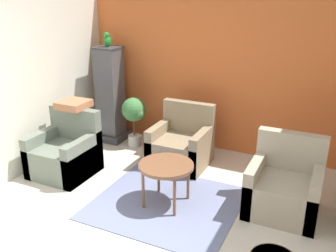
{
  "coord_description": "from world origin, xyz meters",
  "views": [
    {
      "loc": [
        1.85,
        -2.33,
        2.5
      ],
      "look_at": [
        0.0,
        1.56,
        0.89
      ],
      "focal_mm": 40.0,
      "sensor_mm": 36.0,
      "label": 1
    }
  ],
  "objects_px": {
    "armchair_right": "(284,188)",
    "potted_plant": "(134,113)",
    "armchair_middle": "(181,146)",
    "armchair_left": "(65,154)",
    "birdcage": "(110,97)",
    "coffee_table": "(166,168)",
    "parrot": "(107,40)"
  },
  "relations": [
    {
      "from": "armchair_left",
      "to": "armchair_middle",
      "type": "bearing_deg",
      "value": 35.38
    },
    {
      "from": "parrot",
      "to": "armchair_left",
      "type": "bearing_deg",
      "value": -84.94
    },
    {
      "from": "armchair_left",
      "to": "armchair_middle",
      "type": "height_order",
      "value": "same"
    },
    {
      "from": "armchair_left",
      "to": "armchair_right",
      "type": "bearing_deg",
      "value": 6.51
    },
    {
      "from": "coffee_table",
      "to": "armchair_middle",
      "type": "relative_size",
      "value": 0.73
    },
    {
      "from": "armchair_left",
      "to": "armchair_middle",
      "type": "distance_m",
      "value": 1.67
    },
    {
      "from": "armchair_right",
      "to": "parrot",
      "type": "xyz_separation_m",
      "value": [
        -3.06,
        1.03,
        1.41
      ]
    },
    {
      "from": "armchair_right",
      "to": "armchair_left",
      "type": "bearing_deg",
      "value": -173.49
    },
    {
      "from": "armchair_left",
      "to": "parrot",
      "type": "xyz_separation_m",
      "value": [
        -0.12,
        1.36,
        1.41
      ]
    },
    {
      "from": "armchair_left",
      "to": "birdcage",
      "type": "height_order",
      "value": "birdcage"
    },
    {
      "from": "armchair_middle",
      "to": "potted_plant",
      "type": "bearing_deg",
      "value": 163.25
    },
    {
      "from": "armchair_middle",
      "to": "birdcage",
      "type": "height_order",
      "value": "birdcage"
    },
    {
      "from": "birdcage",
      "to": "armchair_left",
      "type": "bearing_deg",
      "value": -84.93
    },
    {
      "from": "armchair_right",
      "to": "armchair_middle",
      "type": "relative_size",
      "value": 1.0
    },
    {
      "from": "birdcage",
      "to": "potted_plant",
      "type": "relative_size",
      "value": 1.92
    },
    {
      "from": "armchair_left",
      "to": "coffee_table",
      "type": "bearing_deg",
      "value": -4.63
    },
    {
      "from": "parrot",
      "to": "birdcage",
      "type": "bearing_deg",
      "value": -90.0
    },
    {
      "from": "parrot",
      "to": "coffee_table",
      "type": "bearing_deg",
      "value": -40.36
    },
    {
      "from": "armchair_right",
      "to": "potted_plant",
      "type": "bearing_deg",
      "value": 160.12
    },
    {
      "from": "armchair_left",
      "to": "birdcage",
      "type": "xyz_separation_m",
      "value": [
        -0.12,
        1.36,
        0.47
      ]
    },
    {
      "from": "armchair_right",
      "to": "birdcage",
      "type": "xyz_separation_m",
      "value": [
        -3.06,
        1.02,
        0.47
      ]
    },
    {
      "from": "armchair_right",
      "to": "potted_plant",
      "type": "distance_m",
      "value": 2.74
    },
    {
      "from": "armchair_left",
      "to": "birdcage",
      "type": "relative_size",
      "value": 0.56
    },
    {
      "from": "coffee_table",
      "to": "birdcage",
      "type": "distance_m",
      "value": 2.32
    },
    {
      "from": "coffee_table",
      "to": "birdcage",
      "type": "xyz_separation_m",
      "value": [
        -1.76,
        1.49,
        0.27
      ]
    },
    {
      "from": "armchair_middle",
      "to": "armchair_right",
      "type": "bearing_deg",
      "value": -21.76
    },
    {
      "from": "potted_plant",
      "to": "armchair_right",
      "type": "bearing_deg",
      "value": -19.88
    },
    {
      "from": "potted_plant",
      "to": "armchair_left",
      "type": "bearing_deg",
      "value": -106.82
    },
    {
      "from": "armchair_left",
      "to": "parrot",
      "type": "bearing_deg",
      "value": 95.06
    },
    {
      "from": "armchair_right",
      "to": "armchair_middle",
      "type": "xyz_separation_m",
      "value": [
        -1.58,
        0.63,
        0.0
      ]
    },
    {
      "from": "armchair_left",
      "to": "parrot",
      "type": "distance_m",
      "value": 1.96
    },
    {
      "from": "coffee_table",
      "to": "birdcage",
      "type": "bearing_deg",
      "value": 139.68
    }
  ]
}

